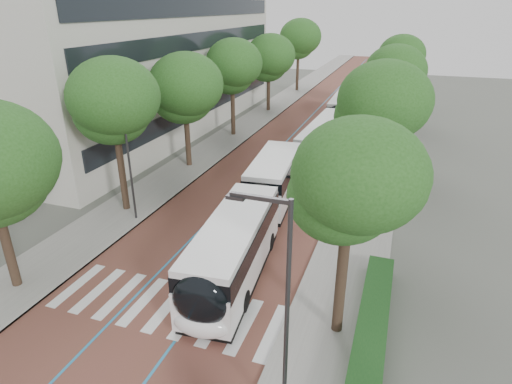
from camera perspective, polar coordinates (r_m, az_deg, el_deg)
ground at (r=19.92m, az=-13.76°, el=-16.26°), size 160.00×160.00×0.00m
road at (r=54.71m, az=9.25°, el=10.07°), size 11.00×140.00×0.02m
sidewalk_left at (r=56.44m, az=1.64°, el=10.83°), size 4.00×140.00×0.12m
sidewalk_right at (r=53.95m, az=17.19°, el=9.19°), size 4.00×140.00×0.12m
kerb_left at (r=55.91m, az=3.52°, el=10.67°), size 0.20×140.00×0.14m
kerb_right at (r=54.04m, az=15.17°, el=9.45°), size 0.20×140.00×0.14m
zebra_crossing at (r=20.46m, az=-11.75°, el=-14.74°), size 10.55×3.60×0.01m
lane_line_left at (r=54.99m, az=7.59°, el=10.25°), size 0.12×126.00×0.01m
lane_line_right at (r=54.46m, az=10.93°, el=9.90°), size 0.12×126.00×0.01m
office_building at (r=49.88m, az=-16.61°, el=16.31°), size 18.11×40.00×14.00m
hedge at (r=17.32m, az=14.51°, el=-21.35°), size 1.20×14.00×0.80m
streetlight_near at (r=12.48m, az=3.37°, el=-14.74°), size 1.82×0.20×8.00m
streetlight_far at (r=35.40m, az=14.91°, el=10.22°), size 1.82×0.20×8.00m
lamp_post_left at (r=26.88m, az=-16.61°, el=4.33°), size 0.14×0.14×8.00m
trees_left at (r=42.88m, az=-3.94°, el=15.67°), size 6.34×61.18×10.28m
trees_right at (r=36.77m, az=17.21°, el=13.35°), size 5.57×47.19×9.19m
lead_bus at (r=24.27m, az=-0.34°, el=-3.13°), size 4.15×18.54×3.20m
bus_queued_0 at (r=38.13m, az=8.99°, el=6.68°), size 2.90×12.47×3.20m
bus_queued_1 at (r=51.22m, az=11.68°, el=10.83°), size 2.84×12.46×3.20m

